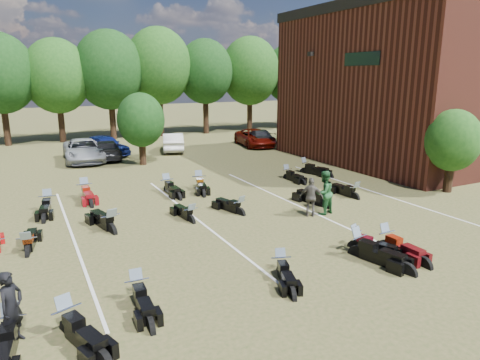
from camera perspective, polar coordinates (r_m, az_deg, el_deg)
ground at (r=17.44m, az=7.07°, el=-6.48°), size 160.00×160.00×0.00m
car_2 at (r=32.77m, az=-20.12°, el=3.73°), size 2.93×5.84×1.59m
car_3 at (r=33.12m, az=-17.37°, el=3.87°), size 2.48×4.99×1.39m
car_4 at (r=34.67m, az=-17.58°, el=4.43°), size 3.57×5.03×1.59m
car_5 at (r=35.49m, az=-8.92°, el=5.03°), size 2.84×4.80×1.49m
car_6 at (r=37.65m, az=2.02°, el=5.66°), size 3.31×5.65×1.48m
car_7 at (r=38.23m, az=2.55°, el=5.72°), size 3.20×5.20×1.41m
person_black at (r=11.35m, az=-28.16°, el=-14.76°), size 0.73×0.76×1.76m
person_green at (r=19.21m, az=11.14°, el=-1.67°), size 1.09×0.93×1.96m
person_grey at (r=18.82m, az=9.48°, el=-2.28°), size 1.06×0.95×1.73m
motorcycle_0 at (r=11.83m, az=-28.01°, el=-18.42°), size 1.03×2.38×1.28m
motorcycle_1 at (r=11.60m, az=-21.89°, el=-18.42°), size 1.48×2.49×1.32m
motorcycle_2 at (r=12.51m, az=-13.46°, el=-15.26°), size 0.79×2.19×1.21m
motorcycle_3 at (r=15.38m, az=15.40°, el=-9.72°), size 1.34×2.62×1.40m
motorcycle_4 at (r=13.65m, az=5.42°, el=-12.36°), size 1.28×2.12×1.13m
motorcycle_5 at (r=15.98m, az=15.15°, el=-8.79°), size 1.35×2.27×1.21m
motorcycle_6 at (r=16.24m, az=18.80°, el=-8.69°), size 0.75×2.31×1.28m
motorcycle_8 at (r=16.64m, az=-26.38°, el=-8.88°), size 1.01×2.24×1.20m
motorcycle_9 at (r=17.66m, az=-16.70°, el=-6.72°), size 1.35×2.63×1.40m
motorcycle_10 at (r=19.05m, az=-0.01°, el=-4.61°), size 1.27×2.28×1.21m
motorcycle_11 at (r=18.21m, az=-6.52°, el=-5.58°), size 0.88×2.12×1.15m
motorcycle_12 at (r=22.23m, az=15.02°, el=-2.41°), size 0.84×2.26×1.24m
motorcycle_13 at (r=20.44m, az=11.23°, el=-3.61°), size 1.24×2.61×1.40m
motorcycle_15 at (r=23.11m, az=-19.91°, el=-2.16°), size 0.81×2.50×1.39m
motorcycle_16 at (r=21.57m, az=-24.16°, el=-3.65°), size 1.13×2.48×1.33m
motorcycle_17 at (r=23.65m, az=-5.48°, el=-1.04°), size 1.32×2.51×1.33m
motorcycle_18 at (r=23.13m, az=-9.68°, el=-1.51°), size 0.83×2.40×1.32m
motorcycle_19 at (r=25.74m, az=6.27°, el=0.16°), size 0.75×2.16×1.19m
motorcycle_20 at (r=27.47m, az=8.64°, el=0.94°), size 1.54×2.56×1.36m
brick_building at (r=38.55m, az=27.71°, el=11.22°), size 25.40×15.20×10.70m
tree_line at (r=43.28m, az=-16.60°, el=13.56°), size 56.00×6.00×9.79m
young_tree_near_building at (r=24.75m, az=26.52°, el=4.75°), size 2.80×2.80×4.16m
young_tree_midfield at (r=30.02m, az=-13.08°, el=7.80°), size 3.20×3.20×4.70m
parking_lines at (r=18.62m, az=-5.90°, el=-5.11°), size 20.10×14.00×0.01m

